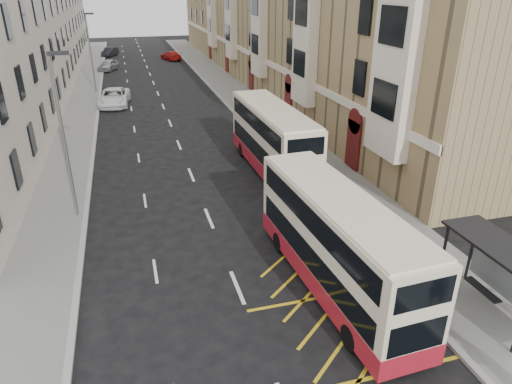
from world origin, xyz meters
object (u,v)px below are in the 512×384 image
object	(u,v)px
street_lamp_far	(91,49)
double_decker_rear	(273,140)
car_dark	(110,52)
car_red	(171,56)
white_van	(114,97)
litter_bin	(443,309)
bus_shelter	(510,270)
street_lamp_near	(63,129)
car_silver	(108,65)
double_decker_front	(336,243)
pedestrian_far	(368,216)

from	to	relation	value
street_lamp_far	double_decker_rear	xyz separation A→B (m)	(11.35, -26.89, -2.53)
car_dark	car_red	distance (m)	11.46
white_van	litter_bin	bearing A→B (deg)	-66.50
bus_shelter	street_lamp_near	xyz separation A→B (m)	(-14.69, 12.39, 2.50)
bus_shelter	street_lamp_far	world-z (taller)	street_lamp_far
double_decker_rear	car_silver	distance (m)	42.35
car_red	double_decker_front	bearing A→B (deg)	72.49
double_decker_front	litter_bin	distance (m)	4.28
double_decker_front	car_silver	bearing A→B (deg)	96.59
double_decker_rear	pedestrian_far	xyz separation A→B (m)	(1.82, -8.81, -1.09)
bus_shelter	street_lamp_far	xyz separation A→B (m)	(-14.69, 42.39, 2.50)
double_decker_rear	white_van	distance (m)	22.65
double_decker_rear	white_van	xyz separation A→B (m)	(-9.46, 20.53, -1.30)
bus_shelter	double_decker_front	bearing A→B (deg)	144.51
car_red	street_lamp_far	bearing A→B (deg)	46.93
street_lamp_near	street_lamp_far	bearing A→B (deg)	90.00
street_lamp_near	car_red	bearing A→B (deg)	78.56
bus_shelter	litter_bin	size ratio (longest dim) A/B	4.61
double_decker_front	pedestrian_far	bearing A→B (deg)	42.84
street_lamp_near	car_dark	world-z (taller)	street_lamp_near
double_decker_front	car_red	world-z (taller)	double_decker_front
litter_bin	car_red	distance (m)	63.32
car_dark	car_silver	bearing A→B (deg)	-70.15
street_lamp_near	car_red	distance (m)	52.49
litter_bin	pedestrian_far	size ratio (longest dim) A/B	0.53
street_lamp_far	pedestrian_far	size ratio (longest dim) A/B	4.60
street_lamp_near	double_decker_front	xyz separation A→B (m)	(9.94, -9.00, -2.63)
double_decker_front	double_decker_rear	size ratio (longest dim) A/B	0.96
white_van	street_lamp_far	bearing A→B (deg)	113.14
bus_shelter	double_decker_front	distance (m)	5.84
street_lamp_far	car_dark	distance (m)	28.59
street_lamp_near	pedestrian_far	world-z (taller)	street_lamp_near
double_decker_front	street_lamp_far	bearing A→B (deg)	101.51
bus_shelter	street_lamp_near	world-z (taller)	street_lamp_near
bus_shelter	car_dark	distance (m)	71.95
street_lamp_far	car_dark	xyz separation A→B (m)	(1.30, 28.29, -3.94)
double_decker_front	pedestrian_far	world-z (taller)	double_decker_front
double_decker_front	car_red	bearing A→B (deg)	86.79
street_lamp_far	litter_bin	bearing A→B (deg)	-73.17
litter_bin	car_dark	xyz separation A→B (m)	(-11.40, 70.26, 0.06)
double_decker_front	litter_bin	size ratio (longest dim) A/B	10.81
car_silver	double_decker_front	bearing A→B (deg)	-58.62
white_van	street_lamp_near	bearing A→B (deg)	-87.95
pedestrian_far	car_dark	bearing A→B (deg)	-49.34
bus_shelter	litter_bin	xyz separation A→B (m)	(-1.99, 0.42, -1.51)
double_decker_front	white_van	world-z (taller)	double_decker_front
pedestrian_far	car_red	distance (m)	57.07
double_decker_rear	litter_bin	world-z (taller)	double_decker_rear
car_dark	street_lamp_far	bearing A→B (deg)	-72.18
double_decker_front	litter_bin	xyz separation A→B (m)	(2.76, -2.97, -1.38)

